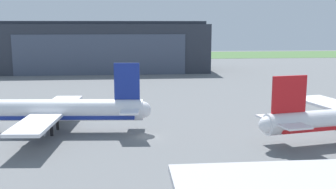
% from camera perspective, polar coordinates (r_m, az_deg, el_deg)
% --- Properties ---
extents(ground_plane, '(440.00, 440.00, 0.00)m').
position_cam_1_polar(ground_plane, '(70.01, -3.12, -6.02)').
color(ground_plane, slate).
extents(grass_field_strip, '(440.00, 56.00, 0.08)m').
position_cam_1_polar(grass_field_strip, '(251.28, -4.82, 5.53)').
color(grass_field_strip, '#4A703D').
rests_on(grass_field_strip, ground_plane).
extents(maintenance_hangar, '(85.27, 29.30, 20.43)m').
position_cam_1_polar(maintenance_hangar, '(169.56, -9.22, 6.62)').
color(maintenance_hangar, '#2D333D').
rests_on(maintenance_hangar, ground_plane).
extents(airliner_near_right, '(37.61, 31.09, 12.53)m').
position_cam_1_polar(airliner_near_right, '(74.78, -16.90, -2.23)').
color(airliner_near_right, white).
rests_on(airliner_near_right, ground_plane).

